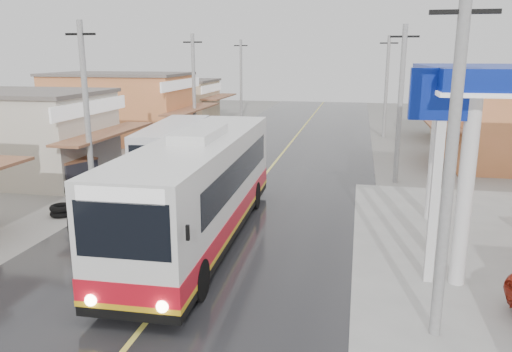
% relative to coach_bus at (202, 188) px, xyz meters
% --- Properties ---
extents(ground, '(120.00, 120.00, 0.00)m').
position_rel_coach_bus_xyz_m(ground, '(0.39, -4.98, -1.94)').
color(ground, slate).
rests_on(ground, ground).
extents(road, '(12.00, 90.00, 0.02)m').
position_rel_coach_bus_xyz_m(road, '(0.39, 10.02, -1.93)').
color(road, black).
rests_on(road, ground).
extents(centre_line, '(0.15, 90.00, 0.01)m').
position_rel_coach_bus_xyz_m(centre_line, '(0.39, 10.02, -1.92)').
color(centre_line, '#D8CC4C').
rests_on(centre_line, road).
extents(shopfronts_left, '(11.00, 44.00, 5.20)m').
position_rel_coach_bus_xyz_m(shopfronts_left, '(-12.61, 13.02, -1.94)').
color(shopfronts_left, tan).
rests_on(shopfronts_left, ground).
extents(utility_poles_left, '(1.60, 50.00, 8.00)m').
position_rel_coach_bus_xyz_m(utility_poles_left, '(-6.61, 11.02, -1.94)').
color(utility_poles_left, gray).
rests_on(utility_poles_left, ground).
extents(utility_poles_right, '(1.60, 36.00, 8.00)m').
position_rel_coach_bus_xyz_m(utility_poles_right, '(7.39, 10.02, -1.94)').
color(utility_poles_right, gray).
rests_on(utility_poles_right, ground).
extents(coach_bus, '(3.19, 12.97, 4.03)m').
position_rel_coach_bus_xyz_m(coach_bus, '(0.00, 0.00, 0.00)').
color(coach_bus, silver).
rests_on(coach_bus, road).
extents(second_bus, '(3.37, 8.95, 2.90)m').
position_rel_coach_bus_xyz_m(second_bus, '(-4.29, 8.59, -0.38)').
color(second_bus, silver).
rests_on(second_bus, road).
extents(cyclist, '(0.80, 1.96, 2.07)m').
position_rel_coach_bus_xyz_m(cyclist, '(-3.87, 5.85, -1.26)').
color(cyclist, black).
rests_on(cyclist, ground).
extents(tricycle_near, '(1.95, 2.37, 1.55)m').
position_rel_coach_bus_xyz_m(tricycle_near, '(-8.22, 5.24, -1.05)').
color(tricycle_near, '#26262D').
rests_on(tricycle_near, ground).
extents(tyre_stack, '(0.94, 0.94, 0.48)m').
position_rel_coach_bus_xyz_m(tyre_stack, '(-6.58, 1.38, -1.70)').
color(tyre_stack, black).
rests_on(tyre_stack, ground).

